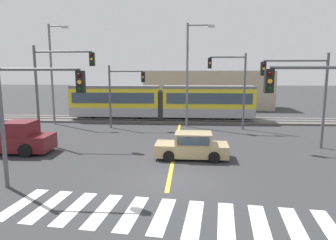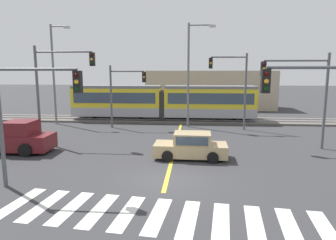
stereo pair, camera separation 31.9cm
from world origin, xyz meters
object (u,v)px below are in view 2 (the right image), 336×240
street_lamp_west (55,69)px  light_rail_tram (163,101)px  sedan_crossing (191,147)px  traffic_light_mid_right (304,86)px  street_lamp_centre (191,69)px  traffic_light_near_right (324,107)px  traffic_light_near_left (28,104)px  pickup_truck (11,139)px  traffic_light_mid_left (56,79)px  traffic_light_far_right (234,80)px  traffic_light_far_left (123,88)px

street_lamp_west → light_rail_tram: bearing=14.8°
sedan_crossing → street_lamp_west: size_ratio=0.45×
traffic_light_mid_right → street_lamp_centre: bearing=135.1°
traffic_light_mid_right → traffic_light_near_right: (-2.12, -8.34, -0.38)m
traffic_light_near_left → street_lamp_centre: (6.60, 15.29, 1.55)m
sedan_crossing → traffic_light_near_left: size_ratio=0.76×
light_rail_tram → sedan_crossing: 13.75m
pickup_truck → traffic_light_mid_left: bearing=53.8°
sedan_crossing → pickup_truck: 11.28m
traffic_light_near_left → street_lamp_west: size_ratio=0.59×
traffic_light_far_right → street_lamp_centre: bearing=163.7°
sedan_crossing → traffic_light_far_left: bearing=123.8°
pickup_truck → street_lamp_west: (-1.77, 10.29, 4.38)m
sedan_crossing → traffic_light_mid_right: traffic_light_mid_right is taller
traffic_light_far_right → traffic_light_mid_left: bearing=-154.5°
traffic_light_far_right → traffic_light_far_left: bearing=-179.9°
light_rail_tram → street_lamp_west: street_lamp_west is taller
traffic_light_far_right → traffic_light_far_left: size_ratio=1.18×
traffic_light_mid_right → traffic_light_far_right: bearing=120.3°
traffic_light_near_right → street_lamp_centre: (-5.18, 15.63, 1.52)m
sedan_crossing → traffic_light_near_right: traffic_light_near_right is taller
sedan_crossing → street_lamp_west: (-13.04, 10.70, 4.53)m
sedan_crossing → traffic_light_near_left: (-6.77, -5.06, 2.97)m
traffic_light_mid_left → traffic_light_near_left: 8.52m
pickup_truck → traffic_light_near_right: traffic_light_near_right is taller
traffic_light_far_left → traffic_light_near_right: 18.30m
traffic_light_mid_left → street_lamp_west: (-3.68, 7.68, 0.75)m
pickup_truck → traffic_light_near_right: bearing=-19.6°
street_lamp_west → sedan_crossing: bearing=-39.4°
traffic_light_near_right → pickup_truck: bearing=160.4°
traffic_light_near_right → street_lamp_west: street_lamp_west is taller
traffic_light_mid_right → traffic_light_near_left: 16.05m
street_lamp_centre → traffic_light_far_left: bearing=-169.6°
street_lamp_west → pickup_truck: bearing=-80.2°
pickup_truck → traffic_light_far_left: traffic_light_far_left is taller
traffic_light_far_right → traffic_light_near_right: size_ratio=1.17×
light_rail_tram → traffic_light_near_left: (-3.76, -18.41, 1.63)m
traffic_light_far_left → street_lamp_west: 7.28m
pickup_truck → traffic_light_far_right: size_ratio=0.83×
pickup_truck → traffic_light_mid_right: size_ratio=0.88×
traffic_light_far_left → street_lamp_centre: 6.24m
street_lamp_west → traffic_light_mid_right: bearing=-21.0°
light_rail_tram → traffic_light_mid_left: size_ratio=2.74×
pickup_truck → traffic_light_mid_left: (1.91, 2.61, 3.63)m
light_rail_tram → street_lamp_centre: (2.84, -3.12, 3.18)m
street_lamp_centre → sedan_crossing: bearing=-89.0°
light_rail_tram → traffic_light_far_left: size_ratio=3.33×
sedan_crossing → traffic_light_far_left: (-6.11, 9.14, 2.92)m
traffic_light_far_right → traffic_light_far_left: traffic_light_far_right is taller
traffic_light_near_left → street_lamp_centre: 16.72m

